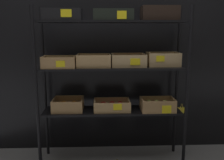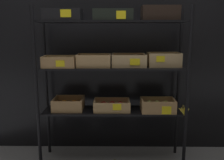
{
  "view_description": "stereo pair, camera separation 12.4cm",
  "coord_description": "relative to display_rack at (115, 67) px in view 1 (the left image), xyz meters",
  "views": [
    {
      "loc": [
        -0.1,
        -2.42,
        1.36
      ],
      "look_at": [
        0.0,
        0.0,
        0.87
      ],
      "focal_mm": 39.65,
      "sensor_mm": 36.0,
      "label": 1
    },
    {
      "loc": [
        0.03,
        -2.42,
        1.36
      ],
      "look_at": [
        0.0,
        0.0,
        0.87
      ],
      "focal_mm": 39.65,
      "sensor_mm": 36.0,
      "label": 2
    }
  ],
  "objects": [
    {
      "name": "ground_plane",
      "position": [
        -0.03,
        0.0,
        -1.0
      ],
      "size": [
        10.0,
        10.0,
        0.0
      ],
      "primitive_type": "plane",
      "color": "gray"
    },
    {
      "name": "storefront_wall",
      "position": [
        -0.03,
        0.37,
        0.21
      ],
      "size": [
        3.82,
        0.12,
        2.43
      ],
      "primitive_type": "cube",
      "color": "black",
      "rests_on": "ground_plane"
    },
    {
      "name": "display_rack",
      "position": [
        0.0,
        0.0,
        0.0
      ],
      "size": [
        1.56,
        0.37,
        1.59
      ],
      "color": "black",
      "rests_on": "ground_plane"
    }
  ]
}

